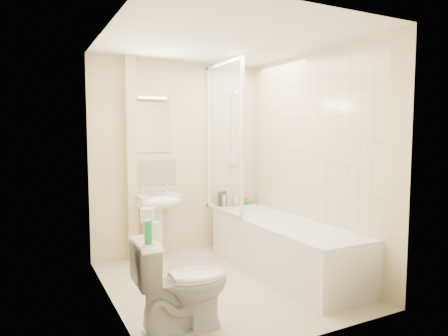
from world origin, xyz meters
TOP-DOWN VIEW (x-y plane):
  - floor at (0.00, 0.00)m, footprint 2.50×2.50m
  - wall_back at (0.00, 1.25)m, footprint 2.20×0.02m
  - wall_left at (-1.10, 0.00)m, footprint 0.02×2.50m
  - wall_right at (1.10, 0.00)m, footprint 0.02×2.50m
  - ceiling at (0.00, 0.00)m, footprint 2.20×2.50m
  - tile_back at (0.75, 1.24)m, footprint 0.70×0.01m
  - tile_right at (1.09, 0.04)m, footprint 0.01×2.10m
  - pipe_boxing at (-0.62, 1.19)m, footprint 0.12×0.12m
  - splashback at (-0.35, 1.24)m, footprint 0.60×0.02m
  - mirror at (-0.35, 1.24)m, footprint 0.46×0.01m
  - strip_light at (-0.35, 1.22)m, footprint 0.42×0.07m
  - bathtub at (0.75, 0.04)m, footprint 0.70×2.10m
  - shower_screen at (0.40, 0.80)m, footprint 0.04×0.92m
  - shower_fixture at (0.75, 1.19)m, footprint 0.10×0.16m
  - pedestal_sink at (-0.35, 1.01)m, footprint 0.46×0.45m
  - bottle_black_a at (0.54, 1.16)m, footprint 0.06×0.06m
  - bottle_white_a at (0.58, 1.16)m, footprint 0.06×0.06m
  - bottle_black_b at (0.60, 1.16)m, footprint 0.06×0.06m
  - bottle_cream at (0.77, 1.16)m, footprint 0.07×0.07m
  - bottle_white_b at (0.85, 1.16)m, footprint 0.05×0.05m
  - bottle_green at (0.93, 1.16)m, footprint 0.07×0.07m
  - toilet at (-0.72, -0.70)m, footprint 0.45×0.74m
  - toilet_roll_lower at (-0.93, -0.62)m, footprint 0.12×0.12m
  - toilet_roll_upper at (-0.96, -0.60)m, footprint 0.11×0.11m
  - green_bottle at (-1.01, -0.80)m, footprint 0.05×0.05m

SIDE VIEW (x-z plane):
  - floor at x=0.00m, z-range 0.00..0.00m
  - bathtub at x=0.75m, z-range 0.01..0.56m
  - toilet at x=-0.72m, z-range 0.00..0.74m
  - bottle_green at x=0.93m, z-range 0.55..0.64m
  - bottle_white_b at x=0.85m, z-range 0.55..0.67m
  - bottle_cream at x=0.77m, z-range 0.55..0.70m
  - pedestal_sink at x=-0.35m, z-range 0.18..1.07m
  - bottle_white_a at x=0.58m, z-range 0.55..0.71m
  - bottle_black_a at x=0.54m, z-range 0.55..0.74m
  - bottle_black_b at x=0.60m, z-range 0.55..0.75m
  - toilet_roll_lower at x=-0.93m, z-range 0.74..0.85m
  - green_bottle at x=-1.01m, z-range 0.74..0.91m
  - toilet_roll_upper at x=-0.96m, z-range 0.85..0.95m
  - splashback at x=-0.35m, z-range 0.88..1.18m
  - wall_back at x=0.00m, z-range 0.00..2.40m
  - wall_left at x=-1.10m, z-range 0.00..2.40m
  - wall_right at x=1.10m, z-range 0.00..2.40m
  - pipe_boxing at x=-0.62m, z-range 0.00..2.40m
  - tile_back at x=0.75m, z-range 0.55..2.30m
  - tile_right at x=1.09m, z-range 0.55..2.30m
  - shower_screen at x=0.40m, z-range 0.55..2.35m
  - shower_fixture at x=0.75m, z-range 1.05..2.04m
  - mirror at x=-0.35m, z-range 1.28..1.88m
  - strip_light at x=-0.35m, z-range 1.92..1.98m
  - ceiling at x=0.00m, z-range 2.39..2.41m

